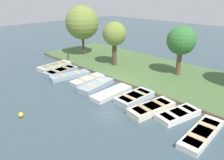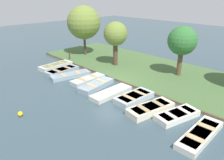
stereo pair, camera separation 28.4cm
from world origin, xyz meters
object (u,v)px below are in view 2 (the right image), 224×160
Objects in this scene: mooring_post_near at (70,57)px; rowboat_9 at (200,135)px; rowboat_2 at (71,75)px; park_tree_left at (115,35)px; rowboat_0 at (56,66)px; rowboat_8 at (177,115)px; buoy at (20,114)px; park_tree_center at (182,41)px; rowboat_7 at (151,109)px; rowboat_5 at (111,93)px; rowboat_1 at (62,71)px; park_tree_far_left at (84,23)px; rowboat_3 at (88,79)px; rowboat_6 at (134,97)px; rowboat_4 at (96,85)px.

rowboat_9 is at bearing 79.88° from mooring_post_near.
park_tree_left reaches higher than rowboat_2.
rowboat_0 is 1.15× the size of rowboat_8.
park_tree_center is (-12.45, 3.11, 2.97)m from buoy.
rowboat_0 is at bearing -80.96° from rowboat_7.
park_tree_left is (-4.71, -4.33, 3.00)m from rowboat_5.
rowboat_2 is 1.06× the size of rowboat_5.
rowboat_7 is (-0.04, 9.96, 0.04)m from rowboat_1.
rowboat_5 is 9.49m from mooring_post_near.
rowboat_7 reaches higher than rowboat_0.
rowboat_8 reaches higher than rowboat_1.
rowboat_0 is 11.23× the size of buoy.
rowboat_7 is 0.58× the size of park_tree_far_left.
buoy is at bearing 40.95° from rowboat_0.
park_tree_center is (-6.26, 9.60, 2.93)m from rowboat_0.
rowboat_9 is (0.61, 9.87, 0.00)m from rowboat_3.
rowboat_1 is 5.98m from park_tree_left.
park_tree_center is at bearing -153.33° from rowboat_7.
rowboat_3 is 1.06× the size of rowboat_6.
rowboat_2 is 5.00m from rowboat_5.
rowboat_0 is 5.99m from park_tree_far_left.
park_tree_center reaches higher than mooring_post_near.
park_tree_center is at bearing 110.61° from mooring_post_near.
rowboat_1 is 0.99× the size of rowboat_4.
rowboat_6 is 0.66× the size of park_tree_center.
buoy is (5.65, -8.32, -0.02)m from rowboat_9.
park_tree_left is (-4.78, 0.68, 2.98)m from rowboat_2.
rowboat_2 is at bearing -149.90° from buoy.
rowboat_7 is (-0.09, 3.38, 0.05)m from rowboat_5.
rowboat_3 is at bearing -86.29° from rowboat_6.
rowboat_2 is at bearing -72.38° from rowboat_8.
rowboat_2 is 7.63m from park_tree_far_left.
rowboat_2 is (0.41, 3.13, -0.02)m from rowboat_0.
mooring_post_near is 0.21× the size of park_tree_left.
rowboat_0 is 0.59× the size of park_tree_far_left.
park_tree_center is (-6.55, 8.04, 2.95)m from rowboat_1.
rowboat_4 is (0.32, 1.46, 0.03)m from rowboat_3.
rowboat_4 is 7.82m from park_tree_center.
rowboat_3 is 0.94× the size of rowboat_4.
rowboat_2 is 1.09× the size of rowboat_7.
rowboat_6 is (-0.15, 4.86, 0.04)m from rowboat_3.
rowboat_9 reaches higher than buoy.
rowboat_9 is at bearing 72.26° from park_tree_far_left.
rowboat_4 is at bearing 71.14° from mooring_post_near.
rowboat_6 reaches higher than rowboat_4.
rowboat_4 reaches higher than rowboat_3.
park_tree_left reaches higher than rowboat_4.
rowboat_7 is 7.38m from park_tree_center.
rowboat_3 is at bearing -98.19° from rowboat_5.
rowboat_9 is (0.30, 8.41, -0.03)m from rowboat_4.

